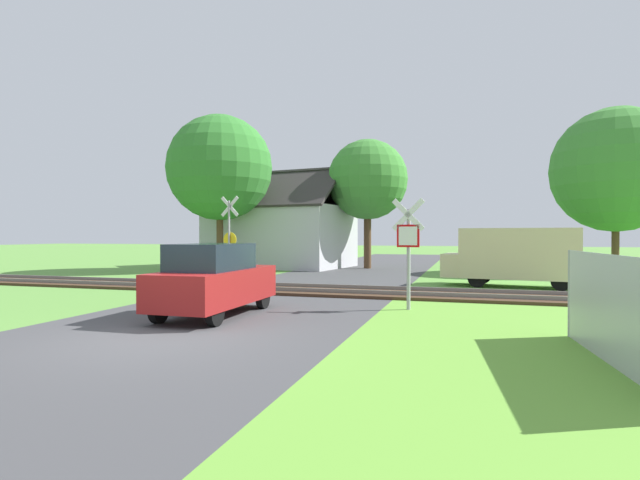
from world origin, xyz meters
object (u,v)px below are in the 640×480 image
object	(u,v)px
parked_car	(214,279)
tree_center	(368,180)
tree_far	(616,170)
fence_panel	(613,311)
mail_truck	(514,255)
house	(281,234)
crossing_sign_far	(229,234)
stop_sign_near	(408,245)
tree_left	(220,168)

from	to	relation	value
parked_car	tree_center	bearing A→B (deg)	88.47
tree_far	fence_panel	world-z (taller)	tree_far
mail_truck	fence_panel	xyz separation A→B (m)	(0.46, -11.83, -0.39)
house	fence_panel	bearing A→B (deg)	-48.40
crossing_sign_far	house	world-z (taller)	house
mail_truck	parked_car	xyz separation A→B (m)	(-7.66, -9.31, -0.34)
stop_sign_near	tree_far	size ratio (longest dim) A/B	0.34
house	crossing_sign_far	bearing A→B (deg)	-72.94
stop_sign_near	tree_far	bearing A→B (deg)	-113.34
tree_left	parked_car	world-z (taller)	tree_left
crossing_sign_far	tree_left	bearing A→B (deg)	128.28
parked_car	house	bearing A→B (deg)	105.52
tree_center	fence_panel	xyz separation A→B (m)	(7.86, -20.46, -4.36)
tree_left	mail_truck	distance (m)	16.41
stop_sign_near	mail_truck	distance (m)	7.69
tree_far	mail_truck	bearing A→B (deg)	-122.18
tree_far	mail_truck	xyz separation A→B (m)	(-5.65, -8.98, -4.12)
crossing_sign_far	mail_truck	size ratio (longest dim) A/B	0.71
parked_car	fence_panel	size ratio (longest dim) A/B	0.88
stop_sign_near	parked_car	distance (m)	5.11
parked_car	fence_panel	distance (m)	8.50
parked_car	fence_panel	xyz separation A→B (m)	(8.11, -2.52, -0.04)
crossing_sign_far	fence_panel	distance (m)	15.97
crossing_sign_far	parked_car	size ratio (longest dim) A/B	0.90
crossing_sign_far	tree_left	xyz separation A→B (m)	(-3.65, 5.99, 3.71)
fence_panel	crossing_sign_far	bearing A→B (deg)	42.77
stop_sign_near	tree_center	size ratio (longest dim) A/B	0.39
tree_center	tree_left	size ratio (longest dim) A/B	0.88
crossing_sign_far	parked_car	xyz separation A→B (m)	(3.74, -8.12, -1.12)
tree_far	tree_left	world-z (taller)	tree_left
tree_far	tree_center	bearing A→B (deg)	-178.51
house	tree_left	distance (m)	5.73
tree_far	tree_left	size ratio (longest dim) A/B	0.99
crossing_sign_far	mail_truck	world-z (taller)	crossing_sign_far
tree_left	parked_car	xyz separation A→B (m)	(7.39, -14.11, -4.83)
house	tree_left	bearing A→B (deg)	-111.31
tree_left	mail_truck	world-z (taller)	tree_left
tree_center	fence_panel	world-z (taller)	tree_center
tree_center	house	bearing A→B (deg)	-179.59
mail_truck	parked_car	size ratio (longest dim) A/B	1.27
crossing_sign_far	tree_center	xyz separation A→B (m)	(3.99, 9.82, 3.20)
tree_far	parked_car	world-z (taller)	tree_far
parked_car	fence_panel	bearing A→B (deg)	-18.00
mail_truck	crossing_sign_far	bearing A→B (deg)	104.24
stop_sign_near	mail_truck	xyz separation A→B (m)	(3.19, 6.98, -0.49)
stop_sign_near	fence_panel	distance (m)	6.13
crossing_sign_far	fence_panel	bearing A→B (deg)	-34.99
mail_truck	parked_car	distance (m)	12.06
crossing_sign_far	house	size ratio (longest dim) A/B	0.39
tree_far	stop_sign_near	bearing A→B (deg)	-118.98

